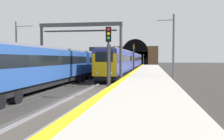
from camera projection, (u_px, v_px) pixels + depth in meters
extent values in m
plane|color=#302D2B|center=(84.00, 98.00, 17.60)|extent=(320.00, 320.00, 0.00)
cube|color=#ADA89E|center=(145.00, 93.00, 16.89)|extent=(112.00, 4.60, 1.02)
cube|color=yellow|center=(115.00, 85.00, 17.19)|extent=(112.00, 0.50, 0.01)
cube|color=#423D38|center=(84.00, 98.00, 17.59)|extent=(160.00, 2.83, 0.06)
cube|color=gray|center=(74.00, 96.00, 17.70)|extent=(160.00, 0.07, 0.15)
cube|color=gray|center=(93.00, 97.00, 17.47)|extent=(160.00, 0.07, 0.15)
cube|color=#383533|center=(25.00, 96.00, 18.31)|extent=(160.00, 2.98, 0.06)
cube|color=gray|center=(16.00, 95.00, 18.42)|extent=(160.00, 0.07, 0.15)
cube|color=gray|center=(34.00, 95.00, 18.19)|extent=(160.00, 0.07, 0.15)
cube|color=navy|center=(117.00, 61.00, 34.92)|extent=(18.35, 3.00, 2.94)
cube|color=black|center=(117.00, 58.00, 34.90)|extent=(17.62, 3.02, 0.87)
cube|color=slate|center=(117.00, 50.00, 34.85)|extent=(17.80, 2.58, 0.20)
cube|color=black|center=(117.00, 73.00, 35.00)|extent=(17.98, 2.67, 0.50)
cylinder|color=black|center=(106.00, 80.00, 27.07)|extent=(0.94, 2.50, 0.90)
cylinder|color=black|center=(109.00, 79.00, 28.84)|extent=(0.94, 2.50, 0.90)
cylinder|color=black|center=(123.00, 73.00, 41.19)|extent=(0.94, 2.50, 0.90)
cylinder|color=black|center=(124.00, 72.00, 42.96)|extent=(0.94, 2.50, 0.90)
cube|color=#E5B20F|center=(104.00, 65.00, 25.89)|extent=(0.16, 2.60, 2.41)
cube|color=black|center=(104.00, 57.00, 25.80)|extent=(0.07, 1.89, 1.06)
sphere|color=#F2EACC|center=(111.00, 73.00, 25.74)|extent=(0.20, 0.20, 0.20)
sphere|color=#F2EACC|center=(97.00, 73.00, 26.00)|extent=(0.20, 0.20, 0.20)
cube|color=navy|center=(129.00, 60.00, 53.53)|extent=(18.35, 3.00, 2.94)
cube|color=black|center=(129.00, 59.00, 53.52)|extent=(17.62, 3.02, 0.85)
cube|color=slate|center=(129.00, 53.00, 53.45)|extent=(17.80, 2.58, 0.20)
cube|color=black|center=(129.00, 68.00, 53.60)|extent=(17.98, 2.67, 0.50)
cylinder|color=black|center=(125.00, 71.00, 45.69)|extent=(0.94, 2.50, 0.90)
cylinder|color=black|center=(126.00, 71.00, 47.46)|extent=(0.94, 2.50, 0.90)
cylinder|color=black|center=(132.00, 68.00, 59.78)|extent=(0.94, 2.50, 0.90)
cylinder|color=black|center=(133.00, 68.00, 61.55)|extent=(0.94, 2.50, 0.90)
cube|color=navy|center=(135.00, 60.00, 72.13)|extent=(18.35, 3.00, 2.94)
cube|color=black|center=(135.00, 58.00, 72.11)|extent=(17.62, 3.02, 0.90)
cube|color=slate|center=(135.00, 55.00, 72.06)|extent=(17.80, 2.58, 0.20)
cube|color=black|center=(135.00, 66.00, 72.21)|extent=(17.98, 2.67, 0.50)
cylinder|color=black|center=(132.00, 68.00, 64.13)|extent=(0.94, 2.50, 0.90)
cylinder|color=black|center=(133.00, 67.00, 65.90)|extent=(0.94, 2.50, 0.90)
cylinder|color=black|center=(137.00, 66.00, 78.55)|extent=(0.94, 2.50, 0.90)
cylinder|color=black|center=(137.00, 66.00, 80.32)|extent=(0.94, 2.50, 0.90)
cube|color=#264C99|center=(45.00, 64.00, 21.70)|extent=(18.85, 2.80, 2.60)
cube|color=black|center=(45.00, 60.00, 21.68)|extent=(18.09, 2.83, 0.79)
cube|color=slate|center=(45.00, 48.00, 21.63)|extent=(18.28, 2.39, 0.20)
cube|color=black|center=(45.00, 81.00, 21.77)|extent=(18.47, 2.47, 0.54)
cylinder|color=black|center=(74.00, 78.00, 29.98)|extent=(0.98, 2.52, 0.97)
cylinder|color=black|center=(70.00, 79.00, 28.20)|extent=(0.98, 2.52, 0.97)
cylinder|color=black|center=(0.00, 96.00, 15.36)|extent=(0.98, 2.52, 0.97)
cube|color=yellow|center=(77.00, 64.00, 31.03)|extent=(0.13, 2.63, 2.18)
cube|color=black|center=(77.00, 58.00, 31.05)|extent=(0.05, 1.92, 0.94)
sphere|color=#F2EACC|center=(72.00, 70.00, 31.25)|extent=(0.20, 0.20, 0.20)
sphere|color=#F2EACC|center=(83.00, 70.00, 31.00)|extent=(0.20, 0.20, 0.20)
cube|color=#264C99|center=(95.00, 62.00, 40.90)|extent=(18.85, 2.80, 2.60)
cube|color=black|center=(95.00, 60.00, 40.89)|extent=(18.09, 2.83, 0.80)
cube|color=slate|center=(95.00, 53.00, 40.84)|extent=(18.28, 2.39, 0.20)
cube|color=black|center=(95.00, 71.00, 40.97)|extent=(18.47, 2.47, 0.54)
cylinder|color=black|center=(104.00, 70.00, 49.02)|extent=(0.98, 2.52, 0.97)
cylinder|color=black|center=(103.00, 71.00, 47.25)|extent=(0.98, 2.52, 0.97)
cylinder|color=black|center=(85.00, 75.00, 34.73)|extent=(0.98, 2.52, 0.97)
cylinder|color=black|center=(81.00, 76.00, 32.95)|extent=(0.98, 2.52, 0.97)
cube|color=#264C99|center=(113.00, 61.00, 60.11)|extent=(18.85, 2.80, 2.60)
cube|color=black|center=(113.00, 59.00, 60.09)|extent=(18.09, 2.83, 0.84)
cube|color=slate|center=(113.00, 55.00, 60.04)|extent=(18.28, 2.39, 0.20)
cube|color=black|center=(113.00, 67.00, 60.18)|extent=(18.47, 2.47, 0.54)
cylinder|color=black|center=(118.00, 67.00, 68.19)|extent=(0.98, 2.52, 0.97)
cylinder|color=black|center=(117.00, 67.00, 66.41)|extent=(0.98, 2.52, 0.97)
cylinder|color=black|center=(108.00, 69.00, 53.98)|extent=(0.98, 2.52, 0.97)
cylinder|color=black|center=(107.00, 70.00, 52.20)|extent=(0.98, 2.52, 0.97)
cube|color=black|center=(95.00, 50.00, 40.81)|extent=(1.31, 1.65, 0.90)
cylinder|color=#38383D|center=(109.00, 70.00, 17.63)|extent=(0.16, 0.16, 4.04)
cube|color=black|center=(108.00, 34.00, 17.51)|extent=(0.20, 0.38, 1.05)
cube|color=#38383D|center=(109.00, 70.00, 17.76)|extent=(0.04, 0.28, 3.63)
sphere|color=red|center=(108.00, 30.00, 17.36)|extent=(0.20, 0.20, 0.20)
sphere|color=yellow|center=(108.00, 34.00, 17.38)|extent=(0.20, 0.20, 0.20)
sphere|color=green|center=(108.00, 38.00, 17.39)|extent=(0.20, 0.20, 0.20)
cylinder|color=#38383D|center=(134.00, 62.00, 42.33)|extent=(0.16, 0.16, 4.31)
cube|color=black|center=(134.00, 47.00, 42.21)|extent=(0.20, 0.38, 1.05)
cube|color=#38383D|center=(134.00, 62.00, 42.47)|extent=(0.04, 0.28, 3.88)
sphere|color=red|center=(134.00, 45.00, 42.07)|extent=(0.20, 0.20, 0.20)
sphere|color=yellow|center=(134.00, 47.00, 42.08)|extent=(0.20, 0.20, 0.20)
sphere|color=green|center=(134.00, 48.00, 42.09)|extent=(0.20, 0.20, 0.20)
cylinder|color=#4C4C54|center=(143.00, 61.00, 94.05)|extent=(0.16, 0.16, 3.52)
cube|color=black|center=(143.00, 55.00, 93.94)|extent=(0.20, 0.38, 1.05)
cube|color=#4C4C54|center=(143.00, 61.00, 94.19)|extent=(0.04, 0.28, 3.17)
sphere|color=red|center=(143.00, 54.00, 93.80)|extent=(0.20, 0.20, 0.20)
sphere|color=yellow|center=(143.00, 55.00, 93.81)|extent=(0.20, 0.20, 0.20)
sphere|color=green|center=(143.00, 56.00, 93.83)|extent=(0.20, 0.20, 0.20)
cylinder|color=#3F3F47|center=(42.00, 57.00, 25.24)|extent=(0.28, 0.28, 6.04)
cylinder|color=#3F3F47|center=(121.00, 57.00, 23.94)|extent=(0.28, 0.28, 6.04)
cube|color=#3F3F47|center=(80.00, 25.00, 24.44)|extent=(0.36, 8.45, 0.35)
cube|color=#2D2D33|center=(80.00, 31.00, 24.47)|extent=(0.70, 7.36, 0.08)
cube|color=brown|center=(135.00, 56.00, 107.85)|extent=(2.84, 19.77, 8.18)
cube|color=black|center=(135.00, 58.00, 106.46)|extent=(0.12, 11.07, 5.73)
cylinder|color=black|center=(135.00, 52.00, 106.32)|extent=(0.12, 11.07, 11.07)
cylinder|color=#595B60|center=(173.00, 50.00, 25.55)|extent=(0.22, 0.22, 7.43)
cylinder|color=#595B60|center=(165.00, 20.00, 25.55)|extent=(0.08, 1.74, 0.08)
cylinder|color=#595B60|center=(17.00, 52.00, 30.08)|extent=(0.22, 0.22, 7.35)
cylinder|color=#595B60|center=(25.00, 26.00, 29.76)|extent=(0.08, 2.20, 0.08)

